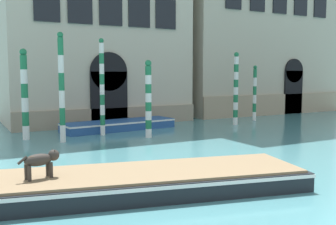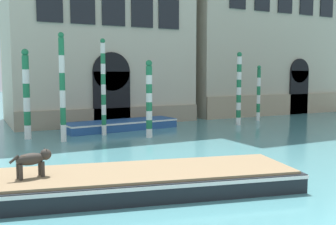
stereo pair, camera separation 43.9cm
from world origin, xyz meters
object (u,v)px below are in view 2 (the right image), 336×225
at_px(mooring_pole_0, 239,88).
at_px(mooring_pole_3, 149,99).
at_px(boat_foreground, 126,181).
at_px(dog_on_deck, 33,159).
at_px(mooring_pole_5, 62,87).
at_px(boat_moored_near_palazzo, 121,125).
at_px(mooring_pole_1, 103,87).
at_px(mooring_pole_2, 26,94).
at_px(mooring_pole_4, 259,93).

xyz_separation_m(mooring_pole_0, mooring_pole_3, (-5.98, -1.53, -0.28)).
bearing_deg(boat_foreground, mooring_pole_0, 54.31).
bearing_deg(mooring_pole_0, dog_on_deck, -145.60).
xyz_separation_m(boat_foreground, dog_on_deck, (-2.00, 0.43, 0.64)).
bearing_deg(mooring_pole_5, boat_moored_near_palazzo, 33.44).
relative_size(dog_on_deck, mooring_pole_1, 0.21).
height_order(mooring_pole_3, mooring_pole_5, mooring_pole_5).
distance_m(boat_moored_near_palazzo, mooring_pole_2, 4.90).
bearing_deg(mooring_pole_3, mooring_pole_1, 134.00).
relative_size(boat_foreground, mooring_pole_4, 2.65).
bearing_deg(boat_moored_near_palazzo, dog_on_deck, -126.74).
distance_m(boat_foreground, mooring_pole_3, 8.03).
xyz_separation_m(boat_foreground, mooring_pole_0, (9.75, 8.48, 1.70)).
relative_size(mooring_pole_4, mooring_pole_5, 0.73).
bearing_deg(dog_on_deck, mooring_pole_2, 73.33).
distance_m(mooring_pole_3, mooring_pole_4, 8.56).
xyz_separation_m(mooring_pole_2, mooring_pole_4, (12.95, 0.52, -0.29)).
distance_m(boat_moored_near_palazzo, mooring_pole_5, 4.45).
xyz_separation_m(dog_on_deck, mooring_pole_0, (11.75, 8.05, 1.06)).
xyz_separation_m(boat_foreground, mooring_pole_2, (-1.00, 8.95, 1.66)).
bearing_deg(mooring_pole_4, dog_on_deck, -147.04).
xyz_separation_m(mooring_pole_1, mooring_pole_3, (1.53, -1.59, -0.48)).
distance_m(dog_on_deck, boat_moored_near_palazzo, 10.87).
height_order(boat_foreground, mooring_pole_2, mooring_pole_2).
bearing_deg(mooring_pole_4, boat_moored_near_palazzo, 178.03).
distance_m(mooring_pole_2, mooring_pole_3, 5.18).
bearing_deg(mooring_pole_2, boat_moored_near_palazzo, 10.18).
bearing_deg(boat_foreground, boat_moored_near_palazzo, 83.45).
bearing_deg(mooring_pole_2, dog_on_deck, -96.68).
distance_m(mooring_pole_4, mooring_pole_5, 11.91).
relative_size(boat_foreground, mooring_pole_3, 2.55).
height_order(boat_foreground, mooring_pole_0, mooring_pole_0).
relative_size(dog_on_deck, mooring_pole_3, 0.27).
xyz_separation_m(boat_moored_near_palazzo, mooring_pole_0, (6.22, -1.29, 1.74)).
height_order(mooring_pole_1, mooring_pole_4, mooring_pole_1).
height_order(dog_on_deck, mooring_pole_4, mooring_pole_4).
bearing_deg(boat_foreground, mooring_pole_3, 74.80).
height_order(boat_moored_near_palazzo, mooring_pole_5, mooring_pole_5).
bearing_deg(mooring_pole_2, mooring_pole_4, 2.31).
height_order(mooring_pole_0, mooring_pole_4, mooring_pole_0).
xyz_separation_m(boat_foreground, boat_moored_near_palazzo, (3.52, 9.76, -0.03)).
distance_m(dog_on_deck, mooring_pole_0, 14.28).
bearing_deg(mooring_pole_4, mooring_pole_2, -177.69).
distance_m(mooring_pole_0, mooring_pole_5, 9.59).
distance_m(mooring_pole_0, mooring_pole_2, 10.76).
xyz_separation_m(boat_moored_near_palazzo, mooring_pole_4, (8.42, -0.29, 1.40)).
bearing_deg(boat_foreground, mooring_pole_2, 109.70).
bearing_deg(mooring_pole_1, boat_moored_near_palazzo, 43.76).
height_order(mooring_pole_0, mooring_pole_1, mooring_pole_1).
bearing_deg(boat_moored_near_palazzo, mooring_pole_2, -175.93).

